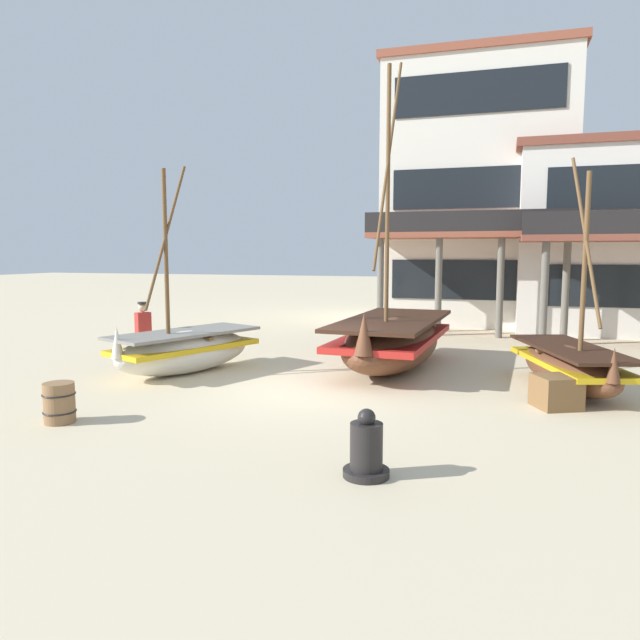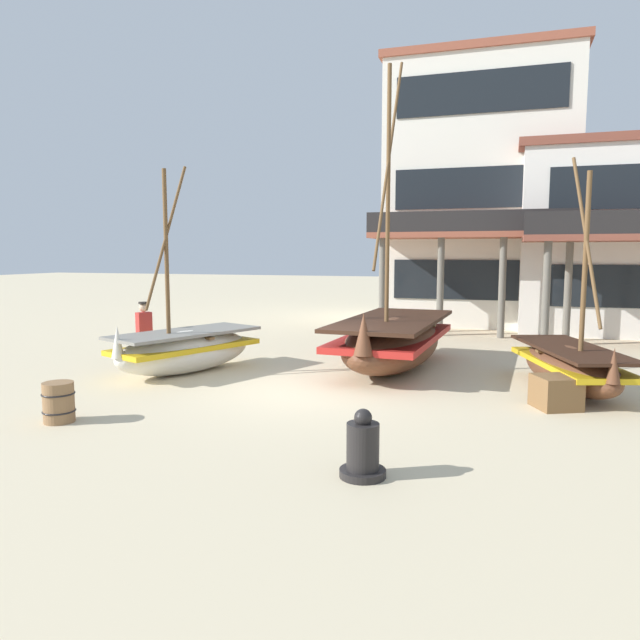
% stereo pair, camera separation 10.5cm
% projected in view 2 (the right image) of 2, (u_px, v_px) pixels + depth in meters
% --- Properties ---
extents(ground_plane, '(120.00, 120.00, 0.00)m').
position_uv_depth(ground_plane, '(306.00, 390.00, 12.50)').
color(ground_plane, beige).
extents(fishing_boat_near_left, '(2.77, 4.04, 4.97)m').
position_uv_depth(fishing_boat_near_left, '(185.00, 349.00, 14.26)').
color(fishing_boat_near_left, silver).
rests_on(fishing_boat_near_left, ground).
extents(fishing_boat_centre_large, '(2.46, 5.59, 7.61)m').
position_uv_depth(fishing_boat_centre_large, '(393.00, 341.00, 14.72)').
color(fishing_boat_centre_large, brown).
rests_on(fishing_boat_centre_large, ground).
extents(fishing_boat_far_right, '(2.40, 4.06, 4.91)m').
position_uv_depth(fishing_boat_far_right, '(570.00, 366.00, 12.41)').
color(fishing_boat_far_right, brown).
rests_on(fishing_boat_far_right, ground).
extents(fisherman_by_hull, '(0.37, 0.42, 1.68)m').
position_uv_depth(fisherman_by_hull, '(144.00, 335.00, 14.89)').
color(fisherman_by_hull, '#33333D').
rests_on(fisherman_by_hull, ground).
extents(capstan_winch, '(0.62, 0.62, 0.91)m').
position_uv_depth(capstan_winch, '(363.00, 450.00, 7.62)').
color(capstan_winch, black).
rests_on(capstan_winch, ground).
extents(wooden_barrel, '(0.56, 0.56, 0.70)m').
position_uv_depth(wooden_barrel, '(59.00, 402.00, 10.10)').
color(wooden_barrel, olive).
rests_on(wooden_barrel, ground).
extents(cargo_crate, '(0.99, 0.99, 0.62)m').
position_uv_depth(cargo_crate, '(556.00, 392.00, 10.99)').
color(cargo_crate, brown).
rests_on(cargo_crate, ground).
extents(harbor_building_main, '(7.58, 7.99, 10.65)m').
position_uv_depth(harbor_building_main, '(480.00, 195.00, 24.34)').
color(harbor_building_main, silver).
rests_on(harbor_building_main, ground).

